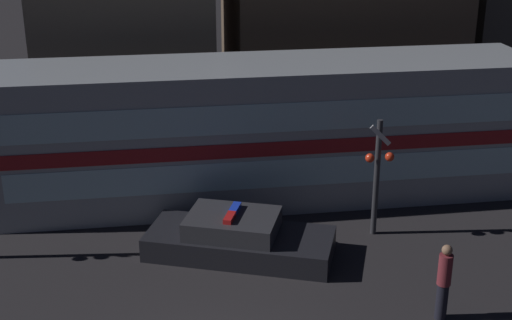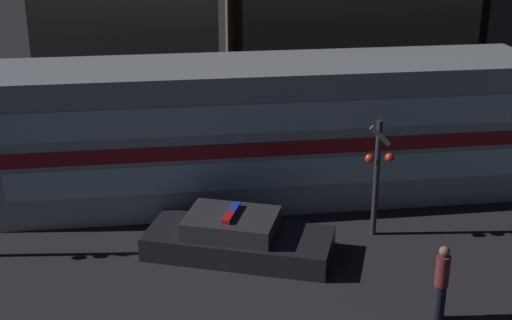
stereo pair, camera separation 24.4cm
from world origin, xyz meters
The scene contains 6 objects.
train centered at (2.56, 8.98, 2.00)m, with size 15.32×3.17×4.00m.
police_car centered at (1.14, 5.37, 0.43)m, with size 4.95×3.37×1.18m.
pedestrian centered at (5.03, 1.91, 0.90)m, with size 0.29×0.29×1.74m.
crossing_signal_near centered at (4.83, 5.93, 1.77)m, with size 0.75×0.34×3.16m.
building_left centered at (-1.58, 15.61, 3.64)m, with size 6.02×5.67×7.28m.
building_center centered at (6.47, 16.27, 3.98)m, with size 8.38×6.04×7.96m.
Camera 1 is at (-0.83, -10.32, 8.58)m, focal length 50.00 mm.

